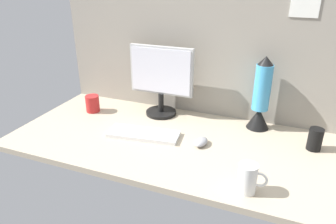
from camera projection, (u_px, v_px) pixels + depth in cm
name	position (u px, v px, depth cm)	size (l,w,h in cm)	color
ground_plane	(187.00, 143.00, 158.21)	(180.00, 80.00, 3.00)	tan
cubicle_wall_back	(210.00, 50.00, 173.50)	(180.00, 5.50, 76.44)	gray
monitor	(161.00, 78.00, 178.03)	(37.77, 18.00, 40.61)	black
keyboard	(143.00, 134.00, 161.35)	(37.00, 13.00, 2.00)	silver
mouse	(201.00, 142.00, 152.43)	(5.60, 9.60, 3.40)	#99999E
mug_red_plastic	(93.00, 104.00, 188.07)	(8.17, 8.17, 10.05)	red
mug_ceramic_white	(248.00, 178.00, 118.38)	(11.35, 7.38, 12.13)	white
mug_black_travel	(315.00, 139.00, 147.26)	(6.66, 6.66, 11.00)	black
lava_lamp	(261.00, 99.00, 163.54)	(12.15, 12.15, 39.75)	black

